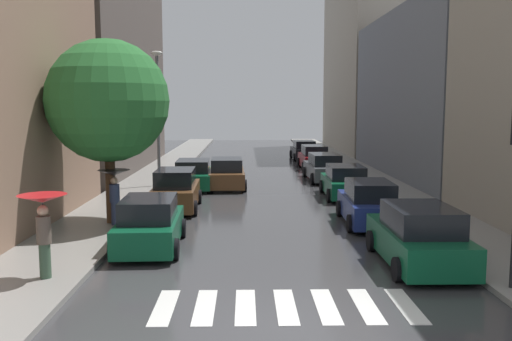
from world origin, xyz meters
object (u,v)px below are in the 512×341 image
at_px(parked_car_left_nearest, 150,225).
at_px(pedestrian_foreground, 114,183).
at_px(parked_car_left_second, 176,191).
at_px(parked_car_right_third, 345,182).
at_px(pedestrian_near_tree, 43,215).
at_px(parked_car_right_fourth, 324,168).
at_px(parked_car_right_fifth, 314,158).
at_px(parked_car_right_second, 369,204).
at_px(lamp_post_left, 158,109).
at_px(street_tree_left, 108,101).
at_px(parked_car_left_third, 193,175).
at_px(parked_car_right_nearest, 419,237).
at_px(car_midroad, 227,174).
at_px(parked_car_right_sixth, 304,151).

xyz_separation_m(parked_car_left_nearest, pedestrian_foreground, (-1.75, 2.84, 0.90)).
relative_size(parked_car_left_second, parked_car_right_third, 0.98).
relative_size(parked_car_left_nearest, pedestrian_near_tree, 2.00).
bearing_deg(parked_car_left_second, parked_car_right_fourth, -41.43).
xyz_separation_m(parked_car_left_second, parked_car_right_fifth, (7.81, 15.07, -0.04)).
height_order(parked_car_right_second, lamp_post_left, lamp_post_left).
bearing_deg(parked_car_right_fourth, street_tree_left, 139.94).
xyz_separation_m(parked_car_left_second, parked_car_right_third, (7.82, 3.02, -0.08)).
height_order(parked_car_left_second, parked_car_right_fifth, parked_car_left_second).
bearing_deg(parked_car_right_fifth, pedestrian_near_tree, 157.51).
bearing_deg(parked_car_left_third, parked_car_right_third, -113.76).
distance_m(parked_car_left_nearest, parked_car_left_second, 6.42).
relative_size(parked_car_right_nearest, parked_car_right_fourth, 0.93).
height_order(parked_car_right_fifth, pedestrian_near_tree, pedestrian_near_tree).
height_order(parked_car_left_second, parked_car_right_third, parked_car_left_second).
height_order(street_tree_left, lamp_post_left, lamp_post_left).
bearing_deg(pedestrian_foreground, parked_car_left_second, -177.60).
bearing_deg(parked_car_left_second, parked_car_right_second, -112.63).
bearing_deg(parked_car_right_fourth, parked_car_left_third, 109.54).
relative_size(parked_car_left_third, parked_car_right_fourth, 0.97).
xyz_separation_m(pedestrian_foreground, pedestrian_near_tree, (-0.30, -6.18, 0.10)).
relative_size(parked_car_left_third, lamp_post_left, 0.65).
distance_m(parked_car_left_nearest, car_midroad, 12.82).
xyz_separation_m(parked_car_left_nearest, parked_car_right_nearest, (7.82, -1.94, 0.03)).
bearing_deg(parked_car_left_nearest, parked_car_right_second, -67.98).
height_order(parked_car_right_third, parked_car_right_sixth, same).
bearing_deg(parked_car_right_second, pedestrian_near_tree, 126.89).
distance_m(parked_car_right_third, parked_car_right_fourth, 6.01).
xyz_separation_m(parked_car_right_second, parked_car_right_fifth, (0.19, 18.08, 0.01)).
distance_m(parked_car_right_fifth, pedestrian_foreground, 20.98).
bearing_deg(parked_car_right_third, parked_car_right_second, 179.22).
distance_m(parked_car_right_second, parked_car_right_fourth, 12.04).
distance_m(parked_car_left_third, parked_car_right_second, 11.77).
height_order(parked_car_left_third, car_midroad, car_midroad).
bearing_deg(parked_car_right_fifth, parked_car_left_third, 138.77).
height_order(parked_car_right_nearest, street_tree_left, street_tree_left).
height_order(parked_car_right_fourth, pedestrian_near_tree, pedestrian_near_tree).
bearing_deg(parked_car_right_fourth, parked_car_right_third, 179.69).
xyz_separation_m(parked_car_left_second, parked_car_right_fourth, (7.66, 9.03, -0.06)).
bearing_deg(parked_car_right_sixth, pedestrian_foreground, 158.23).
relative_size(parked_car_left_nearest, street_tree_left, 0.63).
distance_m(parked_car_right_fourth, parked_car_right_fifth, 6.04).
xyz_separation_m(parked_car_left_nearest, car_midroad, (1.98, 12.66, -0.00)).
distance_m(parked_car_right_second, parked_car_right_third, 6.03).
distance_m(parked_car_right_third, pedestrian_foreground, 11.67).
bearing_deg(parked_car_right_third, lamp_post_left, 72.68).
height_order(parked_car_left_third, parked_car_right_fifth, parked_car_right_fifth).
distance_m(parked_car_right_second, car_midroad, 10.84).
bearing_deg(parked_car_right_second, parked_car_right_nearest, -175.92).
bearing_deg(parked_car_right_sixth, parked_car_left_second, 159.17).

